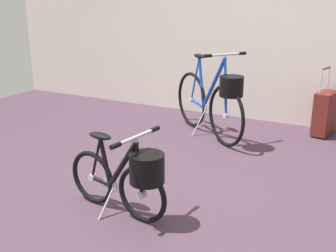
% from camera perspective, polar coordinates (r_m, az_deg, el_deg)
% --- Properties ---
extents(ground_plane, '(7.98, 7.98, 0.00)m').
position_cam_1_polar(ground_plane, '(3.70, 0.11, -8.94)').
color(ground_plane, '#473342').
extents(back_wall, '(7.98, 0.10, 2.64)m').
position_cam_1_polar(back_wall, '(5.69, 12.10, 13.94)').
color(back_wall, silver).
rests_on(back_wall, ground_plane).
extents(folding_bike_foreground, '(0.97, 0.53, 0.70)m').
position_cam_1_polar(folding_bike_foreground, '(3.18, -5.52, -6.77)').
color(folding_bike_foreground, black).
rests_on(folding_bike_foreground, ground_plane).
extents(display_bike_left, '(1.23, 0.96, 1.05)m').
position_cam_1_polar(display_bike_left, '(4.90, 6.18, 3.58)').
color(display_bike_left, black).
rests_on(display_bike_left, ground_plane).
extents(rolling_suitcase, '(0.26, 0.39, 0.83)m').
position_cam_1_polar(rolling_suitcase, '(5.36, 20.74, 1.68)').
color(rolling_suitcase, maroon).
rests_on(rolling_suitcase, ground_plane).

